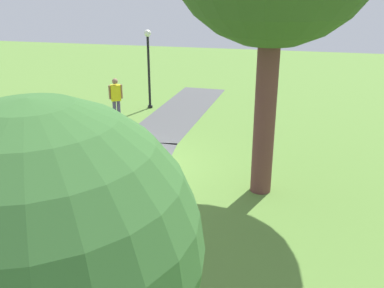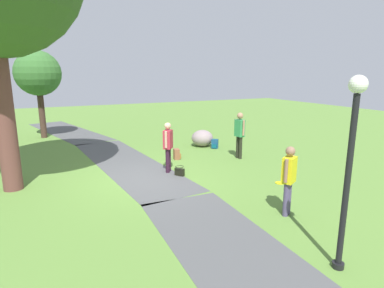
{
  "view_description": "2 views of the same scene",
  "coord_description": "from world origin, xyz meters",
  "px_view_note": "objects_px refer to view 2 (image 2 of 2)",
  "views": [
    {
      "loc": [
        10.61,
        4.2,
        4.97
      ],
      "look_at": [
        1.06,
        1.89,
        1.26
      ],
      "focal_mm": 40.08,
      "sensor_mm": 36.0,
      "label": 1
    },
    {
      "loc": [
        -9.33,
        2.71,
        3.26
      ],
      "look_at": [
        -0.81,
        -1.35,
        1.14
      ],
      "focal_mm": 30.01,
      "sensor_mm": 36.0,
      "label": 2
    }
  ],
  "objects_px": {
    "handbag_on_grass": "(180,171)",
    "spare_backpack_on_lawn": "(177,154)",
    "man_near_boulder": "(240,132)",
    "young_tree_near_path": "(38,74)",
    "lawn_boulder": "(202,138)",
    "frisbee_on_grass": "(280,183)",
    "lamp_post": "(350,154)",
    "woman_with_handbag": "(168,144)",
    "passerby_on_path": "(289,176)",
    "backpack_by_boulder": "(215,144)"
  },
  "relations": [
    {
      "from": "young_tree_near_path",
      "to": "handbag_on_grass",
      "type": "distance_m",
      "value": 9.92
    },
    {
      "from": "backpack_by_boulder",
      "to": "spare_backpack_on_lawn",
      "type": "bearing_deg",
      "value": 113.1
    },
    {
      "from": "young_tree_near_path",
      "to": "passerby_on_path",
      "type": "height_order",
      "value": "young_tree_near_path"
    },
    {
      "from": "handbag_on_grass",
      "to": "passerby_on_path",
      "type": "bearing_deg",
      "value": -163.45
    },
    {
      "from": "woman_with_handbag",
      "to": "spare_backpack_on_lawn",
      "type": "xyz_separation_m",
      "value": [
        1.36,
        -0.87,
        -0.77
      ]
    },
    {
      "from": "lawn_boulder",
      "to": "woman_with_handbag",
      "type": "distance_m",
      "value": 4.07
    },
    {
      "from": "frisbee_on_grass",
      "to": "handbag_on_grass",
      "type": "bearing_deg",
      "value": 51.19
    },
    {
      "from": "woman_with_handbag",
      "to": "backpack_by_boulder",
      "type": "distance_m",
      "value": 3.91
    },
    {
      "from": "lawn_boulder",
      "to": "man_near_boulder",
      "type": "height_order",
      "value": "man_near_boulder"
    },
    {
      "from": "woman_with_handbag",
      "to": "passerby_on_path",
      "type": "distance_m",
      "value": 4.46
    },
    {
      "from": "backpack_by_boulder",
      "to": "passerby_on_path",
      "type": "bearing_deg",
      "value": 164.8
    },
    {
      "from": "woman_with_handbag",
      "to": "man_near_boulder",
      "type": "relative_size",
      "value": 0.94
    },
    {
      "from": "handbag_on_grass",
      "to": "backpack_by_boulder",
      "type": "bearing_deg",
      "value": -45.63
    },
    {
      "from": "backpack_by_boulder",
      "to": "frisbee_on_grass",
      "type": "bearing_deg",
      "value": 174.51
    },
    {
      "from": "lamp_post",
      "to": "passerby_on_path",
      "type": "xyz_separation_m",
      "value": [
        2.01,
        -0.64,
        -1.06
      ]
    },
    {
      "from": "lamp_post",
      "to": "woman_with_handbag",
      "type": "bearing_deg",
      "value": 5.86
    },
    {
      "from": "passerby_on_path",
      "to": "lamp_post",
      "type": "bearing_deg",
      "value": 162.25
    },
    {
      "from": "lamp_post",
      "to": "spare_backpack_on_lawn",
      "type": "xyz_separation_m",
      "value": [
        7.64,
        -0.23,
        -1.82
      ]
    },
    {
      "from": "lawn_boulder",
      "to": "young_tree_near_path",
      "type": "bearing_deg",
      "value": 50.92
    },
    {
      "from": "spare_backpack_on_lawn",
      "to": "frisbee_on_grass",
      "type": "distance_m",
      "value": 4.23
    },
    {
      "from": "man_near_boulder",
      "to": "backpack_by_boulder",
      "type": "xyz_separation_m",
      "value": [
        1.85,
        0.03,
        -0.84
      ]
    },
    {
      "from": "woman_with_handbag",
      "to": "backpack_by_boulder",
      "type": "relative_size",
      "value": 4.16
    },
    {
      "from": "spare_backpack_on_lawn",
      "to": "young_tree_near_path",
      "type": "bearing_deg",
      "value": 33.65
    },
    {
      "from": "man_near_boulder",
      "to": "young_tree_near_path",
      "type": "bearing_deg",
      "value": 41.24
    },
    {
      "from": "man_near_boulder",
      "to": "backpack_by_boulder",
      "type": "height_order",
      "value": "man_near_boulder"
    },
    {
      "from": "frisbee_on_grass",
      "to": "man_near_boulder",
      "type": "bearing_deg",
      "value": -9.37
    },
    {
      "from": "young_tree_near_path",
      "to": "frisbee_on_grass",
      "type": "bearing_deg",
      "value": -149.55
    },
    {
      "from": "handbag_on_grass",
      "to": "spare_backpack_on_lawn",
      "type": "height_order",
      "value": "spare_backpack_on_lawn"
    },
    {
      "from": "lamp_post",
      "to": "spare_backpack_on_lawn",
      "type": "distance_m",
      "value": 7.85
    },
    {
      "from": "lawn_boulder",
      "to": "backpack_by_boulder",
      "type": "relative_size",
      "value": 3.27
    },
    {
      "from": "passerby_on_path",
      "to": "backpack_by_boulder",
      "type": "bearing_deg",
      "value": -15.2
    },
    {
      "from": "handbag_on_grass",
      "to": "lamp_post",
      "type": "bearing_deg",
      "value": -175.35
    },
    {
      "from": "spare_backpack_on_lawn",
      "to": "frisbee_on_grass",
      "type": "height_order",
      "value": "spare_backpack_on_lawn"
    },
    {
      "from": "handbag_on_grass",
      "to": "backpack_by_boulder",
      "type": "relative_size",
      "value": 0.94
    },
    {
      "from": "lamp_post",
      "to": "lawn_boulder",
      "type": "relative_size",
      "value": 2.47
    },
    {
      "from": "lawn_boulder",
      "to": "woman_with_handbag",
      "type": "bearing_deg",
      "value": 136.44
    },
    {
      "from": "lamp_post",
      "to": "man_near_boulder",
      "type": "height_order",
      "value": "lamp_post"
    },
    {
      "from": "woman_with_handbag",
      "to": "backpack_by_boulder",
      "type": "xyz_separation_m",
      "value": [
        2.3,
        -3.07,
        -0.77
      ]
    },
    {
      "from": "man_near_boulder",
      "to": "spare_backpack_on_lawn",
      "type": "xyz_separation_m",
      "value": [
        0.91,
        2.22,
        -0.84
      ]
    },
    {
      "from": "woman_with_handbag",
      "to": "handbag_on_grass",
      "type": "height_order",
      "value": "woman_with_handbag"
    },
    {
      "from": "man_near_boulder",
      "to": "handbag_on_grass",
      "type": "xyz_separation_m",
      "value": [
        -0.98,
        2.92,
        -0.9
      ]
    },
    {
      "from": "passerby_on_path",
      "to": "frisbee_on_grass",
      "type": "bearing_deg",
      "value": -36.67
    },
    {
      "from": "woman_with_handbag",
      "to": "passerby_on_path",
      "type": "relative_size",
      "value": 1.02
    },
    {
      "from": "woman_with_handbag",
      "to": "handbag_on_grass",
      "type": "xyz_separation_m",
      "value": [
        -0.53,
        -0.18,
        -0.82
      ]
    },
    {
      "from": "man_near_boulder",
      "to": "lawn_boulder",
      "type": "bearing_deg",
      "value": 7.4
    },
    {
      "from": "backpack_by_boulder",
      "to": "lamp_post",
      "type": "bearing_deg",
      "value": 164.2
    },
    {
      "from": "frisbee_on_grass",
      "to": "spare_backpack_on_lawn",
      "type": "bearing_deg",
      "value": 24.29
    },
    {
      "from": "backpack_by_boulder",
      "to": "lawn_boulder",
      "type": "bearing_deg",
      "value": 25.44
    },
    {
      "from": "lawn_boulder",
      "to": "frisbee_on_grass",
      "type": "xyz_separation_m",
      "value": [
        -5.41,
        0.16,
        -0.36
      ]
    },
    {
      "from": "lamp_post",
      "to": "handbag_on_grass",
      "type": "relative_size",
      "value": 8.57
    }
  ]
}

